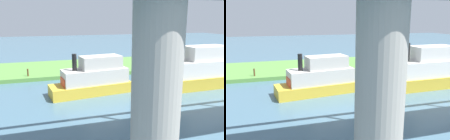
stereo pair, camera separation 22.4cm
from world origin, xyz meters
The scene contains 8 objects.
ground_plane centered at (0.00, 0.00, 0.00)m, with size 160.00×160.00×0.00m, color #476B7F.
grassy_bank centered at (0.00, -6.00, 0.25)m, with size 80.00×12.00×0.50m, color #5B9342.
bridge_pylon centered at (1.36, 19.93, 4.50)m, with size 2.66×2.66×9.01m, color #9E998E.
person_on_bank centered at (-3.83, -1.73, 1.20)m, with size 0.49×0.49×1.39m.
mooring_post centered at (8.67, -1.23, 0.99)m, with size 0.20×0.20×0.97m, color brown.
skiff_small centered at (1.77, 6.78, 1.62)m, with size 8.86×3.88×4.38m.
houseboat_blue centered at (-10.36, 8.02, 1.94)m, with size 10.33×3.64×5.25m.
motorboat_white centered at (-12.73, 3.47, 0.55)m, with size 4.87×2.42×1.55m.
Camera 1 is at (7.20, 30.76, 7.93)m, focal length 38.13 mm.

